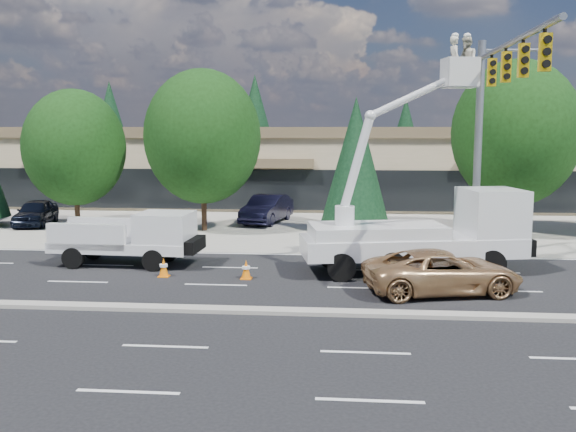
# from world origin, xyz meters

# --- Properties ---
(ground) EXTENTS (140.00, 140.00, 0.00)m
(ground) POSITION_xyz_m (0.00, 0.00, 0.00)
(ground) COLOR black
(ground) RESTS_ON ground
(concrete_apron) EXTENTS (140.00, 22.00, 0.01)m
(concrete_apron) POSITION_xyz_m (0.00, 20.00, 0.01)
(concrete_apron) COLOR gray
(concrete_apron) RESTS_ON ground
(road_median) EXTENTS (120.00, 0.55, 0.12)m
(road_median) POSITION_xyz_m (0.00, 0.00, 0.06)
(road_median) COLOR gray
(road_median) RESTS_ON ground
(strip_mall) EXTENTS (50.40, 15.40, 5.50)m
(strip_mall) POSITION_xyz_m (0.00, 29.97, 2.83)
(strip_mall) COLOR tan
(strip_mall) RESTS_ON ground
(tree_front_c) EXTENTS (5.42, 5.42, 7.52)m
(tree_front_c) POSITION_xyz_m (-10.00, 15.00, 4.40)
(tree_front_c) COLOR #332114
(tree_front_c) RESTS_ON ground
(tree_front_d) EXTENTS (6.14, 6.14, 8.52)m
(tree_front_d) POSITION_xyz_m (-3.00, 15.00, 4.99)
(tree_front_d) COLOR #332114
(tree_front_d) RESTS_ON ground
(tree_front_e) EXTENTS (3.57, 3.57, 7.04)m
(tree_front_e) POSITION_xyz_m (5.00, 15.00, 3.77)
(tree_front_e) COLOR #332114
(tree_front_e) RESTS_ON ground
(tree_front_f) EXTENTS (6.39, 6.39, 8.87)m
(tree_front_f) POSITION_xyz_m (13.00, 15.00, 5.19)
(tree_front_f) COLOR #332114
(tree_front_f) RESTS_ON ground
(tree_back_a) EXTENTS (5.01, 5.01, 9.87)m
(tree_back_a) POSITION_xyz_m (-18.00, 42.00, 5.29)
(tree_back_a) COLOR #332114
(tree_back_a) RESTS_ON ground
(tree_back_b) EXTENTS (5.27, 5.27, 10.38)m
(tree_back_b) POSITION_xyz_m (-4.00, 42.00, 5.57)
(tree_back_b) COLOR #332114
(tree_back_b) RESTS_ON ground
(tree_back_c) EXTENTS (4.18, 4.18, 8.24)m
(tree_back_c) POSITION_xyz_m (10.00, 42.00, 4.42)
(tree_back_c) COLOR #332114
(tree_back_c) RESTS_ON ground
(tree_back_d) EXTENTS (4.46, 4.46, 8.80)m
(tree_back_d) POSITION_xyz_m (22.00, 42.00, 4.72)
(tree_back_d) COLOR #332114
(tree_back_d) RESTS_ON ground
(signal_mast) EXTENTS (2.76, 10.16, 9.00)m
(signal_mast) POSITION_xyz_m (10.03, 7.04, 6.06)
(signal_mast) COLOR gray
(signal_mast) RESTS_ON ground
(utility_pickup) EXTENTS (5.67, 2.43, 2.14)m
(utility_pickup) POSITION_xyz_m (-3.94, 6.18, 0.88)
(utility_pickup) COLOR silver
(utility_pickup) RESTS_ON ground
(bucket_truck) EXTENTS (8.60, 4.03, 8.88)m
(bucket_truck) POSITION_xyz_m (7.63, 5.94, 1.88)
(bucket_truck) COLOR silver
(bucket_truck) RESTS_ON ground
(traffic_cone_b) EXTENTS (0.40, 0.40, 0.70)m
(traffic_cone_b) POSITION_xyz_m (-2.17, 4.29, 0.34)
(traffic_cone_b) COLOR orange
(traffic_cone_b) RESTS_ON ground
(traffic_cone_c) EXTENTS (0.40, 0.40, 0.70)m
(traffic_cone_c) POSITION_xyz_m (0.92, 4.22, 0.34)
(traffic_cone_c) COLOR orange
(traffic_cone_c) RESTS_ON ground
(minivan) EXTENTS (5.60, 3.49, 1.44)m
(minivan) POSITION_xyz_m (7.72, 2.80, 0.72)
(minivan) COLOR tan
(minivan) RESTS_ON ground
(parked_car_west) EXTENTS (2.41, 4.49, 1.45)m
(parked_car_west) POSITION_xyz_m (-12.86, 16.00, 0.73)
(parked_car_west) COLOR black
(parked_car_west) RESTS_ON ground
(parked_car_east) EXTENTS (2.76, 5.16, 1.61)m
(parked_car_east) POSITION_xyz_m (0.00, 18.04, 0.81)
(parked_car_east) COLOR black
(parked_car_east) RESTS_ON ground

